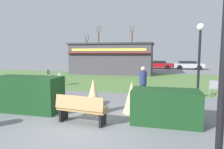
% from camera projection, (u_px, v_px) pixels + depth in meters
% --- Properties ---
extents(ground_plane, '(80.00, 80.00, 0.00)m').
position_uv_depth(ground_plane, '(79.00, 127.00, 6.20)').
color(ground_plane, slate).
extents(lawn_patch, '(36.00, 12.00, 0.01)m').
position_uv_depth(lawn_patch, '(132.00, 80.00, 17.32)').
color(lawn_patch, '#5B8442').
rests_on(lawn_patch, ground_plane).
extents(park_bench, '(1.75, 0.71, 0.95)m').
position_uv_depth(park_bench, '(81.00, 109.00, 6.48)').
color(park_bench, tan).
rests_on(park_bench, ground_plane).
extents(hedge_left, '(2.70, 1.10, 1.39)m').
position_uv_depth(hedge_left, '(28.00, 94.00, 7.91)').
color(hedge_left, '#19421E').
rests_on(hedge_left, ground_plane).
extents(hedge_right, '(2.17, 1.10, 1.12)m').
position_uv_depth(hedge_right, '(165.00, 106.00, 6.53)').
color(hedge_right, '#19421E').
rests_on(hedge_right, ground_plane).
extents(ornamental_grass_behind_left, '(0.68, 0.68, 1.24)m').
position_uv_depth(ornamental_grass_behind_left, '(132.00, 97.00, 7.66)').
color(ornamental_grass_behind_left, '#D1BC7F').
rests_on(ornamental_grass_behind_left, ground_plane).
extents(ornamental_grass_behind_right, '(0.74, 0.74, 1.35)m').
position_uv_depth(ornamental_grass_behind_right, '(93.00, 96.00, 7.54)').
color(ornamental_grass_behind_right, '#D1BC7F').
rests_on(ornamental_grass_behind_right, ground_plane).
extents(lamppost_mid, '(0.36, 0.36, 3.79)m').
position_uv_depth(lamppost_mid, '(199.00, 51.00, 10.03)').
color(lamppost_mid, black).
rests_on(lamppost_mid, ground_plane).
extents(food_kiosk, '(9.21, 4.88, 3.42)m').
position_uv_depth(food_kiosk, '(112.00, 58.00, 22.80)').
color(food_kiosk, '#47424C').
rests_on(food_kiosk, ground_plane).
extents(cafe_chair_west, '(0.47, 0.47, 0.89)m').
position_uv_depth(cafe_chair_west, '(49.00, 74.00, 17.12)').
color(cafe_chair_west, gray).
rests_on(cafe_chair_west, ground_plane).
extents(cafe_chair_center, '(0.52, 0.52, 0.89)m').
position_uv_depth(cafe_chair_center, '(214.00, 87.00, 10.47)').
color(cafe_chair_center, gray).
rests_on(cafe_chair_center, ground_plane).
extents(cafe_chair_north, '(0.61, 0.61, 0.89)m').
position_uv_depth(cafe_chair_north, '(61.00, 78.00, 14.32)').
color(cafe_chair_north, gray).
rests_on(cafe_chair_north, ground_plane).
extents(person_strolling, '(0.34, 0.34, 1.69)m').
position_uv_depth(person_strolling, '(143.00, 84.00, 9.33)').
color(person_strolling, '#23232D').
rests_on(person_strolling, ground_plane).
extents(parked_car_west_slot, '(4.23, 2.11, 1.20)m').
position_uv_depth(parked_car_west_slot, '(122.00, 64.00, 31.15)').
color(parked_car_west_slot, silver).
rests_on(parked_car_west_slot, ground_plane).
extents(parked_car_center_slot, '(4.36, 2.37, 1.20)m').
position_uv_depth(parked_car_center_slot, '(159.00, 64.00, 29.80)').
color(parked_car_center_slot, maroon).
rests_on(parked_car_center_slot, ground_plane).
extents(parked_car_east_slot, '(4.26, 2.18, 1.20)m').
position_uv_depth(parked_car_east_slot, '(188.00, 65.00, 28.79)').
color(parked_car_east_slot, '#B7BABF').
rests_on(parked_car_east_slot, ground_plane).
extents(tree_left_bg, '(0.91, 0.96, 5.90)m').
position_uv_depth(tree_left_bg, '(87.00, 52.00, 37.43)').
color(tree_left_bg, brown).
rests_on(tree_left_bg, ground_plane).
extents(tree_right_bg, '(0.91, 0.96, 7.56)m').
position_uv_depth(tree_right_bg, '(99.00, 48.00, 38.73)').
color(tree_right_bg, brown).
rests_on(tree_right_bg, ground_plane).
extents(tree_center_bg, '(0.91, 0.96, 7.42)m').
position_uv_depth(tree_center_bg, '(132.00, 48.00, 37.35)').
color(tree_center_bg, brown).
rests_on(tree_center_bg, ground_plane).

